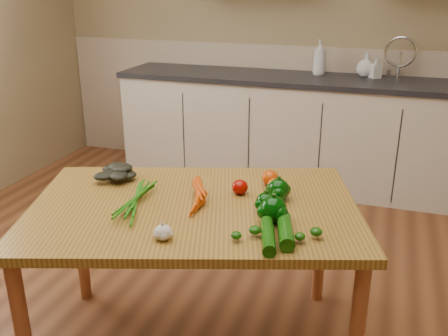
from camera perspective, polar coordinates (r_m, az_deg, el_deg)
The scene contains 17 objects.
room at distance 2.17m, azimuth -7.30°, elevation 10.74°, with size 4.04×5.04×2.64m.
counter_run at distance 4.17m, azimuth 7.86°, elevation 4.38°, with size 2.84×0.64×1.14m.
table at distance 2.14m, azimuth -3.41°, elevation -6.14°, with size 1.57×1.26×0.73m.
soap_bottle_a at distance 4.14m, azimuth 10.87°, elevation 12.34°, with size 0.11×0.11×0.28m, color silver.
soap_bottle_b at distance 4.11m, azimuth 16.95°, elevation 10.93°, with size 0.07×0.07×0.16m, color silver.
soap_bottle_c at distance 4.15m, azimuth 15.95°, elevation 11.28°, with size 0.14×0.14×0.18m, color silver.
carrot_bunch at distance 2.10m, azimuth -5.23°, elevation -3.25°, with size 0.25×0.20×0.07m, color #C84204, non-canonical shape.
leafy_greens at distance 2.40m, azimuth -12.00°, elevation -0.16°, with size 0.20×0.18×0.10m, color black, non-canonical shape.
garlic_bulb at distance 1.83m, azimuth -7.00°, elevation -7.32°, with size 0.07×0.07×0.06m, color beige.
pepper_a at distance 2.03m, azimuth 4.77°, elevation -3.91°, with size 0.08×0.08×0.08m, color #023203.
pepper_b at distance 2.14m, azimuth 6.24°, elevation -2.48°, with size 0.09×0.09×0.09m, color #023203.
pepper_c at distance 1.94m, azimuth 5.67°, elevation -4.75°, with size 0.11×0.11×0.11m, color #023203.
tomato_a at distance 2.19m, azimuth 1.83°, elevation -2.19°, with size 0.07×0.07×0.07m, color #900902.
tomato_b at distance 2.29m, azimuth 5.28°, elevation -1.12°, with size 0.08×0.08×0.07m, color #BB3B04.
tomato_c at distance 2.23m, azimuth 5.80°, elevation -1.93°, with size 0.07×0.07×0.06m, color #BB3B04.
zucchini_a at distance 1.84m, azimuth 7.03°, elevation -7.14°, with size 0.06×0.06×0.22m, color #0D4006.
zucchini_b at distance 1.81m, azimuth 5.05°, elevation -7.74°, with size 0.05×0.05×0.23m, color #0D4006.
Camera 1 is at (0.93, -1.75, 1.62)m, focal length 40.00 mm.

